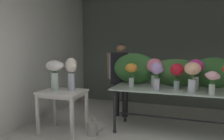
{
  "coord_description": "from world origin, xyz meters",
  "views": [
    {
      "loc": [
        0.69,
        -2.27,
        1.57
      ],
      "look_at": [
        -0.67,
        1.54,
        1.13
      ],
      "focal_mm": 37.42,
      "sensor_mm": 36.0,
      "label": 1
    }
  ],
  "objects_px": {
    "vase_lilac_dahlias": "(157,73)",
    "watering_can": "(93,128)",
    "vase_crimson_ranunculus": "(177,72)",
    "vase_blush_lilies": "(212,80)",
    "side_table_white": "(62,96)",
    "vase_magenta_freesia": "(196,70)",
    "display_table_glass": "(171,95)",
    "vase_sunset_peonies": "(131,71)",
    "vase_rosy_carnations": "(155,68)",
    "florist": "(121,72)",
    "vase_peach_stock": "(192,73)",
    "vase_cream_lisianthus_tall": "(71,72)",
    "vase_white_roses_tall": "(55,71)"
  },
  "relations": [
    {
      "from": "vase_lilac_dahlias",
      "to": "watering_can",
      "type": "bearing_deg",
      "value": -159.63
    },
    {
      "from": "vase_lilac_dahlias",
      "to": "vase_crimson_ranunculus",
      "type": "relative_size",
      "value": 1.06
    },
    {
      "from": "vase_blush_lilies",
      "to": "vase_crimson_ranunculus",
      "type": "relative_size",
      "value": 0.82
    },
    {
      "from": "side_table_white",
      "to": "vase_magenta_freesia",
      "type": "bearing_deg",
      "value": 17.86
    },
    {
      "from": "display_table_glass",
      "to": "vase_sunset_peonies",
      "type": "height_order",
      "value": "vase_sunset_peonies"
    },
    {
      "from": "display_table_glass",
      "to": "vase_blush_lilies",
      "type": "xyz_separation_m",
      "value": [
        0.63,
        -0.32,
        0.36
      ]
    },
    {
      "from": "vase_rosy_carnations",
      "to": "florist",
      "type": "bearing_deg",
      "value": 147.14
    },
    {
      "from": "vase_lilac_dahlias",
      "to": "vase_peach_stock",
      "type": "bearing_deg",
      "value": -4.92
    },
    {
      "from": "display_table_glass",
      "to": "side_table_white",
      "type": "height_order",
      "value": "display_table_glass"
    },
    {
      "from": "florist",
      "to": "vase_lilac_dahlias",
      "type": "bearing_deg",
      "value": -42.36
    },
    {
      "from": "display_table_glass",
      "to": "vase_cream_lisianthus_tall",
      "type": "bearing_deg",
      "value": -160.86
    },
    {
      "from": "vase_lilac_dahlias",
      "to": "vase_blush_lilies",
      "type": "distance_m",
      "value": 0.88
    },
    {
      "from": "vase_white_roses_tall",
      "to": "vase_crimson_ranunculus",
      "type": "bearing_deg",
      "value": 17.39
    },
    {
      "from": "vase_magenta_freesia",
      "to": "watering_can",
      "type": "height_order",
      "value": "vase_magenta_freesia"
    },
    {
      "from": "florist",
      "to": "vase_white_roses_tall",
      "type": "height_order",
      "value": "florist"
    },
    {
      "from": "vase_lilac_dahlias",
      "to": "watering_can",
      "type": "xyz_separation_m",
      "value": [
        -1.03,
        -0.38,
        -0.97
      ]
    },
    {
      "from": "vase_sunset_peonies",
      "to": "vase_rosy_carnations",
      "type": "height_order",
      "value": "vase_rosy_carnations"
    },
    {
      "from": "watering_can",
      "to": "vase_cream_lisianthus_tall",
      "type": "bearing_deg",
      "value": -178.57
    },
    {
      "from": "display_table_glass",
      "to": "side_table_white",
      "type": "xyz_separation_m",
      "value": [
        -1.81,
        -0.63,
        -0.02
      ]
    },
    {
      "from": "display_table_glass",
      "to": "watering_can",
      "type": "relative_size",
      "value": 5.88
    },
    {
      "from": "vase_lilac_dahlias",
      "to": "vase_blush_lilies",
      "type": "relative_size",
      "value": 1.29
    },
    {
      "from": "display_table_glass",
      "to": "vase_lilac_dahlias",
      "type": "relative_size",
      "value": 4.37
    },
    {
      "from": "vase_lilac_dahlias",
      "to": "vase_peach_stock",
      "type": "distance_m",
      "value": 0.57
    },
    {
      "from": "vase_crimson_ranunculus",
      "to": "vase_magenta_freesia",
      "type": "bearing_deg",
      "value": 12.99
    },
    {
      "from": "vase_peach_stock",
      "to": "watering_can",
      "type": "distance_m",
      "value": 1.91
    },
    {
      "from": "vase_magenta_freesia",
      "to": "vase_white_roses_tall",
      "type": "xyz_separation_m",
      "value": [
        -2.34,
        -0.71,
        -0.04
      ]
    },
    {
      "from": "florist",
      "to": "vase_magenta_freesia",
      "type": "relative_size",
      "value": 3.05
    },
    {
      "from": "vase_magenta_freesia",
      "to": "display_table_glass",
      "type": "bearing_deg",
      "value": -169.41
    },
    {
      "from": "vase_lilac_dahlias",
      "to": "vase_sunset_peonies",
      "type": "relative_size",
      "value": 1.11
    },
    {
      "from": "side_table_white",
      "to": "vase_magenta_freesia",
      "type": "xyz_separation_m",
      "value": [
        2.19,
        0.71,
        0.48
      ]
    },
    {
      "from": "vase_peach_stock",
      "to": "display_table_glass",
      "type": "bearing_deg",
      "value": 146.0
    },
    {
      "from": "vase_cream_lisianthus_tall",
      "to": "vase_white_roses_tall",
      "type": "bearing_deg",
      "value": -168.41
    },
    {
      "from": "vase_sunset_peonies",
      "to": "vase_magenta_freesia",
      "type": "distance_m",
      "value": 1.11
    },
    {
      "from": "vase_cream_lisianthus_tall",
      "to": "watering_can",
      "type": "bearing_deg",
      "value": 1.43
    },
    {
      "from": "vase_peach_stock",
      "to": "watering_can",
      "type": "bearing_deg",
      "value": -168.24
    },
    {
      "from": "vase_lilac_dahlias",
      "to": "vase_crimson_ranunculus",
      "type": "height_order",
      "value": "vase_lilac_dahlias"
    },
    {
      "from": "vase_magenta_freesia",
      "to": "vase_white_roses_tall",
      "type": "distance_m",
      "value": 2.44
    },
    {
      "from": "vase_rosy_carnations",
      "to": "vase_cream_lisianthus_tall",
      "type": "relative_size",
      "value": 0.89
    },
    {
      "from": "side_table_white",
      "to": "vase_blush_lilies",
      "type": "xyz_separation_m",
      "value": [
        2.44,
        0.31,
        0.38
      ]
    },
    {
      "from": "vase_crimson_ranunculus",
      "to": "florist",
      "type": "bearing_deg",
      "value": 152.29
    },
    {
      "from": "vase_crimson_ranunculus",
      "to": "vase_magenta_freesia",
      "type": "relative_size",
      "value": 0.86
    },
    {
      "from": "vase_blush_lilies",
      "to": "vase_cream_lisianthus_tall",
      "type": "relative_size",
      "value": 0.64
    },
    {
      "from": "vase_peach_stock",
      "to": "vase_cream_lisianthus_tall",
      "type": "height_order",
      "value": "vase_cream_lisianthus_tall"
    },
    {
      "from": "florist",
      "to": "vase_white_roses_tall",
      "type": "relative_size",
      "value": 2.98
    },
    {
      "from": "florist",
      "to": "vase_cream_lisianthus_tall",
      "type": "bearing_deg",
      "value": -113.25
    },
    {
      "from": "vase_crimson_ranunculus",
      "to": "watering_can",
      "type": "height_order",
      "value": "vase_crimson_ranunculus"
    },
    {
      "from": "florist",
      "to": "vase_rosy_carnations",
      "type": "xyz_separation_m",
      "value": [
        0.81,
        -0.52,
        0.16
      ]
    },
    {
      "from": "vase_peach_stock",
      "to": "vase_lilac_dahlias",
      "type": "bearing_deg",
      "value": 175.08
    },
    {
      "from": "vase_peach_stock",
      "to": "vase_crimson_ranunculus",
      "type": "relative_size",
      "value": 1.1
    },
    {
      "from": "vase_blush_lilies",
      "to": "vase_lilac_dahlias",
      "type": "bearing_deg",
      "value": 170.86
    }
  ]
}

